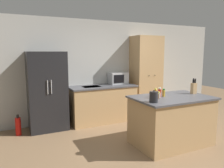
{
  "coord_description": "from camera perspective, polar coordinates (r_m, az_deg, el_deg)",
  "views": [
    {
      "loc": [
        -2.43,
        -3.07,
        1.78
      ],
      "look_at": [
        -0.28,
        1.4,
        1.05
      ],
      "focal_mm": 35.0,
      "sensor_mm": 36.0,
      "label": 1
    }
  ],
  "objects": [
    {
      "name": "back_counter",
      "position": [
        5.64,
        -2.45,
        -5.11
      ],
      "size": [
        1.71,
        0.71,
        0.93
      ],
      "color": "tan",
      "rests_on": "ground_plane"
    },
    {
      "name": "pantry_cabinet",
      "position": [
        6.23,
        8.86,
        2.06
      ],
      "size": [
        0.79,
        0.58,
        2.21
      ],
      "color": "tan",
      "rests_on": "ground_plane"
    },
    {
      "name": "kettle",
      "position": [
        3.76,
        10.84,
        -3.33
      ],
      "size": [
        0.15,
        0.15,
        0.21
      ],
      "color": "#232326",
      "rests_on": "kitchen_island"
    },
    {
      "name": "knife_block",
      "position": [
        4.76,
        20.56,
        -0.94
      ],
      "size": [
        0.1,
        0.08,
        0.32
      ],
      "color": "tan",
      "rests_on": "kitchen_island"
    },
    {
      "name": "spice_bottle_pale_salt",
      "position": [
        4.09,
        10.34,
        -3.0
      ],
      "size": [
        0.04,
        0.04,
        0.11
      ],
      "color": "#563319",
      "rests_on": "kitchen_island"
    },
    {
      "name": "spice_bottle_tall_dark",
      "position": [
        4.21,
        11.3,
        -2.3
      ],
      "size": [
        0.06,
        0.06,
        0.17
      ],
      "color": "orange",
      "rests_on": "kitchen_island"
    },
    {
      "name": "spice_bottle_amber_oil",
      "position": [
        4.04,
        11.71,
        -3.13
      ],
      "size": [
        0.06,
        0.06,
        0.11
      ],
      "color": "#563319",
      "rests_on": "kitchen_island"
    },
    {
      "name": "wall_back",
      "position": [
        5.94,
        -1.45,
        3.73
      ],
      "size": [
        7.2,
        0.06,
        2.6
      ],
      "color": "#B2B2AD",
      "rests_on": "ground_plane"
    },
    {
      "name": "kitchen_island",
      "position": [
        4.43,
        15.21,
        -9.14
      ],
      "size": [
        1.5,
        0.97,
        0.93
      ],
      "color": "tan",
      "rests_on": "ground_plane"
    },
    {
      "name": "spice_bottle_short_red",
      "position": [
        4.19,
        12.14,
        -2.75
      ],
      "size": [
        0.06,
        0.06,
        0.11
      ],
      "color": "beige",
      "rests_on": "kitchen_island"
    },
    {
      "name": "spice_bottle_green_herb",
      "position": [
        4.26,
        12.34,
        -2.15
      ],
      "size": [
        0.06,
        0.06,
        0.18
      ],
      "color": "#B2281E",
      "rests_on": "kitchen_island"
    },
    {
      "name": "spice_bottle_orange_cap",
      "position": [
        4.29,
        13.35,
        -2.28
      ],
      "size": [
        0.06,
        0.06,
        0.15
      ],
      "color": "gold",
      "rests_on": "kitchen_island"
    },
    {
      "name": "microwave",
      "position": [
        5.88,
        1.59,
        1.55
      ],
      "size": [
        0.49,
        0.34,
        0.3
      ],
      "color": "#B2B5B7",
      "rests_on": "back_counter"
    },
    {
      "name": "ground_plane",
      "position": [
        4.3,
        12.01,
        -16.25
      ],
      "size": [
        14.0,
        14.0,
        0.0
      ],
      "primitive_type": "plane",
      "color": "#846647"
    },
    {
      "name": "fire_extinguisher",
      "position": [
        5.18,
        -23.3,
        -10.08
      ],
      "size": [
        0.12,
        0.12,
        0.45
      ],
      "color": "red",
      "rests_on": "ground_plane"
    },
    {
      "name": "refrigerator",
      "position": [
        5.19,
        -16.58,
        -1.8
      ],
      "size": [
        0.84,
        0.66,
        1.79
      ],
      "color": "black",
      "rests_on": "ground_plane"
    }
  ]
}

